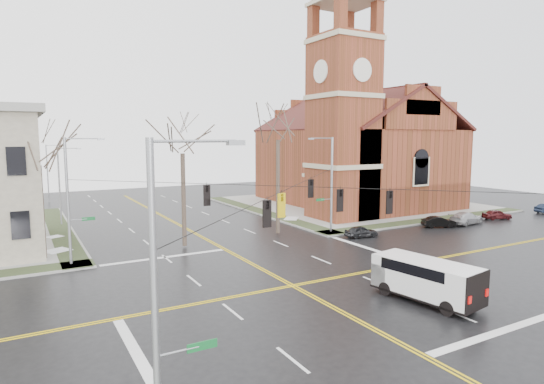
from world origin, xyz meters
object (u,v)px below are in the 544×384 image
cargo_van (422,276)px  tree_ne (278,133)px  streetlight_north_a (61,183)px  parked_car_c (466,218)px  signal_pole_nw (70,197)px  parked_car_d (497,214)px  streetlight_north_b (48,171)px  church (352,142)px  tree_nw_far (38,159)px  parked_car_b (439,222)px  signal_pole_ne (330,182)px  signal_pole_sw (161,296)px  parked_car_a (361,232)px  tree_nw_near (182,147)px

cargo_van → tree_ne: (1.59, 18.98, 8.13)m
streetlight_north_a → tree_ne: bearing=-40.2°
streetlight_north_a → parked_car_c: size_ratio=1.81×
parked_car_c → streetlight_north_a: bearing=54.8°
signal_pole_nw → parked_car_d: bearing=-4.3°
streetlight_north_b → church: bearing=-33.2°
tree_nw_far → tree_ne: 19.86m
streetlight_north_b → streetlight_north_a: bearing=-90.0°
church → parked_car_d: church is taller
cargo_van → parked_car_b: cargo_van is taller
signal_pole_ne → parked_car_d: (20.78, -3.25, -4.40)m
parked_car_c → tree_nw_far: tree_nw_far is taller
signal_pole_ne → parked_car_c: bearing=-12.8°
cargo_van → tree_ne: size_ratio=0.48×
signal_pole_ne → cargo_van: size_ratio=1.43×
signal_pole_sw → streetlight_north_b: (0.67, 59.50, -0.48)m
parked_car_d → tree_nw_far: 46.09m
signal_pole_sw → streetlight_north_b: size_ratio=1.12×
signal_pole_ne → tree_nw_far: (-24.40, 2.64, 2.60)m
streetlight_north_a → streetlight_north_b: 20.00m
streetlight_north_a → parked_car_d: bearing=-24.8°
streetlight_north_a → cargo_van: 37.26m
tree_nw_far → tree_ne: tree_ne is taller
parked_car_b → cargo_van: bearing=153.1°
streetlight_north_a → parked_car_a: streetlight_north_a is taller
signal_pole_ne → parked_car_c: signal_pole_ne is taller
parked_car_a → tree_nw_near: tree_nw_near is taller
cargo_van → parked_car_a: cargo_van is taller
parked_car_a → parked_car_c: size_ratio=0.70×
signal_pole_ne → signal_pole_sw: bearing=-134.6°
church → tree_ne: 21.42m
church → parked_car_c: bearing=-83.7°
signal_pole_sw → parked_car_c: (37.92, 19.54, -4.31)m
parked_car_c → cargo_van: bearing=115.4°
signal_pole_sw → parked_car_d: 47.90m
signal_pole_sw → streetlight_north_b: bearing=89.4°
cargo_van → parked_car_a: (7.68, 14.21, -0.83)m
parked_car_b → tree_nw_far: tree_nw_far is taller
signal_pole_ne → church: bearing=44.7°
church → tree_nw_near: (-27.42, -12.00, -0.10)m
signal_pole_ne → parked_car_d: size_ratio=2.81×
streetlight_north_b → parked_car_b: 52.04m
signal_pole_sw → parked_car_b: 39.59m
streetlight_north_b → tree_nw_far: tree_nw_far is taller
signal_pole_sw → parked_car_a: bearing=39.8°
tree_ne → signal_pole_nw: bearing=-174.1°
parked_car_d → tree_nw_far: tree_nw_far is taller
church → parked_car_b: 18.43m
church → cargo_van: (-19.68, -30.41, -7.08)m
signal_pole_nw → parked_car_a: bearing=-6.9°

